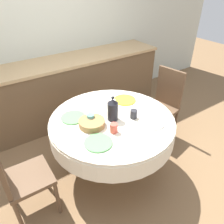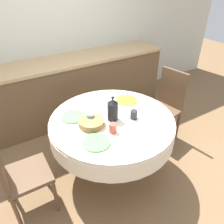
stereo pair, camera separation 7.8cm
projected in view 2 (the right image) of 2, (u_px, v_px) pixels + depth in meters
The scene contains 16 objects.
ground_plane at pixel (112, 169), 2.65m from camera, with size 12.00×12.00×0.00m, color brown.
wall_back at pixel (50, 30), 3.16m from camera, with size 7.00×0.05×2.60m.
kitchen_counter at pixel (65, 90), 3.37m from camera, with size 3.24×0.64×0.95m.
dining_table at pixel (112, 128), 2.30m from camera, with size 1.29×1.29×0.75m.
chair_left at pixel (166, 103), 2.92m from camera, with size 0.47×0.47×0.98m.
chair_right at pixel (16, 171), 1.93m from camera, with size 0.40×0.40×0.98m.
plate_near_left at pixel (96, 142), 1.92m from camera, with size 0.25×0.25×0.01m, color #5BA85B.
cup_near_left at pixel (113, 128), 2.03m from camera, with size 0.07×0.07×0.09m, color #CC4C3D.
plate_near_right at pixel (151, 124), 2.15m from camera, with size 0.25×0.25×0.01m, color white.
cup_near_right at pixel (134, 115), 2.22m from camera, with size 0.07×0.07×0.09m, color #28282D.
plate_far_left at pixel (73, 116), 2.26m from camera, with size 0.25×0.25×0.01m, color #5BA85B.
cup_far_left at pixel (90, 118), 2.17m from camera, with size 0.07×0.07×0.09m, color #5BA39E.
plate_far_right at pixel (126, 100), 2.54m from camera, with size 0.25×0.25×0.01m, color yellow.
cup_far_right at pixel (113, 104), 2.40m from camera, with size 0.07×0.07×0.09m, color white.
coffee_carafe at pixel (113, 110), 2.16m from camera, with size 0.11×0.11×0.27m.
bread_basket at pixel (92, 123), 2.12m from camera, with size 0.26×0.26×0.06m, color olive.
Camera 2 is at (-0.96, -1.57, 2.03)m, focal length 35.00 mm.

